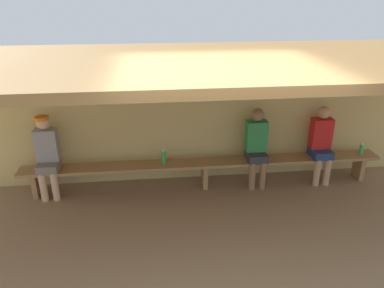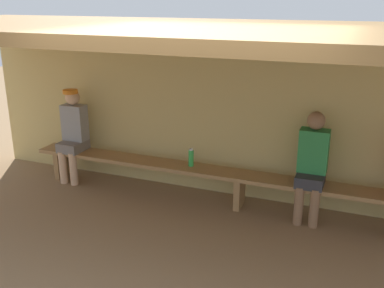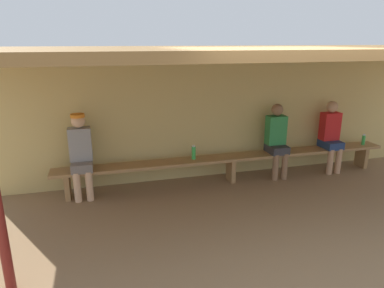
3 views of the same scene
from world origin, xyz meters
name	(u,v)px [view 1 (image 1 of 3)]	position (x,y,z in m)	size (l,w,h in m)	color
ground_plane	(221,243)	(0.00, 0.00, 0.00)	(24.00, 24.00, 0.00)	#8C6D4C
back_wall	(202,116)	(0.00, 2.00, 1.10)	(8.00, 0.20, 2.20)	tan
dugout_roof	(216,64)	(0.00, 0.70, 2.26)	(8.00, 2.80, 0.12)	olive
bench	(205,166)	(0.00, 1.55, 0.39)	(6.00, 0.36, 0.46)	#9E7547
player_rightmost	(321,142)	(1.99, 1.55, 0.73)	(0.34, 0.42, 1.34)	navy
player_shirtless_tan	(256,144)	(0.87, 1.55, 0.73)	(0.34, 0.42, 1.34)	#333338
player_with_sunglasses	(47,153)	(-2.50, 1.55, 0.75)	(0.34, 0.42, 1.34)	slate
water_bottle_blue	(361,149)	(2.73, 1.54, 0.56)	(0.06, 0.06, 0.21)	green
water_bottle_green	(164,157)	(-0.68, 1.58, 0.58)	(0.07, 0.07, 0.24)	green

